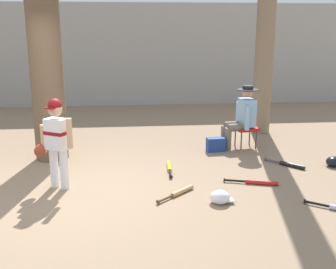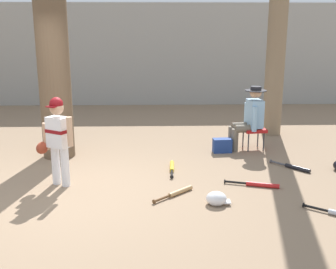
{
  "view_description": "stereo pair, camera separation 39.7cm",
  "coord_description": "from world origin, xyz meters",
  "px_view_note": "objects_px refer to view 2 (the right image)",
  "views": [
    {
      "loc": [
        0.75,
        -5.38,
        2.24
      ],
      "look_at": [
        1.31,
        0.39,
        0.75
      ],
      "focal_mm": 44.23,
      "sensor_mm": 36.0,
      "label": 1
    },
    {
      "loc": [
        1.15,
        -5.4,
        2.24
      ],
      "look_at": [
        1.31,
        0.39,
        0.75
      ],
      "focal_mm": 44.23,
      "sensor_mm": 36.0,
      "label": 2
    }
  ],
  "objects_px": {
    "young_ballplayer": "(57,136)",
    "bat_red_barrel": "(258,185)",
    "bat_black_composite": "(294,167)",
    "bat_wood_tan": "(178,192)",
    "tree_behind_spectator": "(278,15)",
    "bat_yellow_trainer": "(172,167)",
    "seated_spectator": "(249,116)",
    "handbag_beside_stool": "(222,145)",
    "batting_helmet_white": "(217,199)",
    "folding_stool": "(254,130)"
  },
  "relations": [
    {
      "from": "folding_stool",
      "to": "bat_yellow_trainer",
      "type": "relative_size",
      "value": 0.62
    },
    {
      "from": "tree_behind_spectator",
      "to": "bat_wood_tan",
      "type": "distance_m",
      "value": 4.72
    },
    {
      "from": "batting_helmet_white",
      "to": "folding_stool",
      "type": "bearing_deg",
      "value": 67.4
    },
    {
      "from": "batting_helmet_white",
      "to": "bat_red_barrel",
      "type": "bearing_deg",
      "value": 40.9
    },
    {
      "from": "handbag_beside_stool",
      "to": "bat_red_barrel",
      "type": "relative_size",
      "value": 0.44
    },
    {
      "from": "tree_behind_spectator",
      "to": "seated_spectator",
      "type": "distance_m",
      "value": 2.32
    },
    {
      "from": "young_ballplayer",
      "to": "bat_red_barrel",
      "type": "bearing_deg",
      "value": -3.21
    },
    {
      "from": "young_ballplayer",
      "to": "bat_yellow_trainer",
      "type": "bearing_deg",
      "value": 20.77
    },
    {
      "from": "handbag_beside_stool",
      "to": "folding_stool",
      "type": "bearing_deg",
      "value": 18.44
    },
    {
      "from": "bat_black_composite",
      "to": "tree_behind_spectator",
      "type": "bearing_deg",
      "value": 83.98
    },
    {
      "from": "seated_spectator",
      "to": "bat_yellow_trainer",
      "type": "bearing_deg",
      "value": -142.7
    },
    {
      "from": "bat_yellow_trainer",
      "to": "batting_helmet_white",
      "type": "relative_size",
      "value": 2.25
    },
    {
      "from": "bat_red_barrel",
      "to": "bat_yellow_trainer",
      "type": "height_order",
      "value": "same"
    },
    {
      "from": "handbag_beside_stool",
      "to": "bat_black_composite",
      "type": "bearing_deg",
      "value": -43.79
    },
    {
      "from": "seated_spectator",
      "to": "bat_wood_tan",
      "type": "distance_m",
      "value": 2.71
    },
    {
      "from": "bat_red_barrel",
      "to": "batting_helmet_white",
      "type": "xyz_separation_m",
      "value": [
        -0.7,
        -0.6,
        0.05
      ]
    },
    {
      "from": "tree_behind_spectator",
      "to": "bat_wood_tan",
      "type": "height_order",
      "value": "tree_behind_spectator"
    },
    {
      "from": "tree_behind_spectator",
      "to": "bat_red_barrel",
      "type": "xyz_separation_m",
      "value": [
        -1.02,
        -3.09,
        -2.48
      ]
    },
    {
      "from": "folding_stool",
      "to": "young_ballplayer",
      "type": "bearing_deg",
      "value": -151.31
    },
    {
      "from": "young_ballplayer",
      "to": "bat_wood_tan",
      "type": "relative_size",
      "value": 2.27
    },
    {
      "from": "bat_yellow_trainer",
      "to": "seated_spectator",
      "type": "bearing_deg",
      "value": 37.3
    },
    {
      "from": "bat_wood_tan",
      "to": "bat_black_composite",
      "type": "xyz_separation_m",
      "value": [
        1.97,
        1.01,
        0.0
      ]
    },
    {
      "from": "tree_behind_spectator",
      "to": "bat_yellow_trainer",
      "type": "distance_m",
      "value": 4.06
    },
    {
      "from": "bat_black_composite",
      "to": "bat_red_barrel",
      "type": "relative_size",
      "value": 0.74
    },
    {
      "from": "seated_spectator",
      "to": "batting_helmet_white",
      "type": "xyz_separation_m",
      "value": [
        -0.97,
        -2.54,
        -0.56
      ]
    },
    {
      "from": "bat_black_composite",
      "to": "young_ballplayer",
      "type": "bearing_deg",
      "value": -170.93
    },
    {
      "from": "handbag_beside_stool",
      "to": "bat_black_composite",
      "type": "height_order",
      "value": "handbag_beside_stool"
    },
    {
      "from": "folding_stool",
      "to": "bat_red_barrel",
      "type": "bearing_deg",
      "value": -100.64
    },
    {
      "from": "seated_spectator",
      "to": "bat_red_barrel",
      "type": "height_order",
      "value": "seated_spectator"
    },
    {
      "from": "tree_behind_spectator",
      "to": "handbag_beside_stool",
      "type": "distance_m",
      "value": 3.02
    },
    {
      "from": "young_ballplayer",
      "to": "folding_stool",
      "type": "distance_m",
      "value": 3.74
    },
    {
      "from": "bat_yellow_trainer",
      "to": "folding_stool",
      "type": "bearing_deg",
      "value": 35.87
    },
    {
      "from": "tree_behind_spectator",
      "to": "bat_yellow_trainer",
      "type": "bearing_deg",
      "value": -134.46
    },
    {
      "from": "bat_wood_tan",
      "to": "bat_black_composite",
      "type": "height_order",
      "value": "same"
    },
    {
      "from": "tree_behind_spectator",
      "to": "folding_stool",
      "type": "xyz_separation_m",
      "value": [
        -0.66,
        -1.14,
        -2.15
      ]
    },
    {
      "from": "bat_yellow_trainer",
      "to": "batting_helmet_white",
      "type": "height_order",
      "value": "batting_helmet_white"
    },
    {
      "from": "bat_black_composite",
      "to": "bat_red_barrel",
      "type": "height_order",
      "value": "same"
    },
    {
      "from": "seated_spectator",
      "to": "batting_helmet_white",
      "type": "distance_m",
      "value": 2.78
    },
    {
      "from": "tree_behind_spectator",
      "to": "seated_spectator",
      "type": "height_order",
      "value": "tree_behind_spectator"
    },
    {
      "from": "handbag_beside_stool",
      "to": "seated_spectator",
      "type": "bearing_deg",
      "value": 20.35
    },
    {
      "from": "folding_stool",
      "to": "bat_black_composite",
      "type": "distance_m",
      "value": 1.31
    },
    {
      "from": "young_ballplayer",
      "to": "bat_wood_tan",
      "type": "height_order",
      "value": "young_ballplayer"
    },
    {
      "from": "young_ballplayer",
      "to": "bat_wood_tan",
      "type": "xyz_separation_m",
      "value": [
        1.71,
        -0.43,
        -0.71
      ]
    },
    {
      "from": "tree_behind_spectator",
      "to": "bat_red_barrel",
      "type": "height_order",
      "value": "tree_behind_spectator"
    },
    {
      "from": "bat_red_barrel",
      "to": "bat_black_composite",
      "type": "bearing_deg",
      "value": 43.97
    },
    {
      "from": "batting_helmet_white",
      "to": "handbag_beside_stool",
      "type": "bearing_deg",
      "value": 79.42
    },
    {
      "from": "batting_helmet_white",
      "to": "bat_yellow_trainer",
      "type": "bearing_deg",
      "value": 110.84
    },
    {
      "from": "tree_behind_spectator",
      "to": "bat_wood_tan",
      "type": "bearing_deg",
      "value": -123.4
    },
    {
      "from": "bat_wood_tan",
      "to": "bat_yellow_trainer",
      "type": "relative_size",
      "value": 0.79
    },
    {
      "from": "folding_stool",
      "to": "seated_spectator",
      "type": "relative_size",
      "value": 0.37
    }
  ]
}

